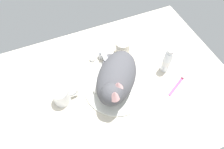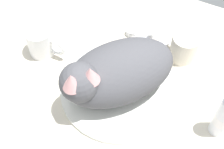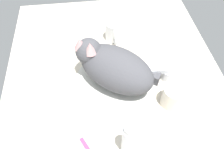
{
  "view_description": "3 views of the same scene",
  "coord_description": "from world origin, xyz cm",
  "px_view_note": "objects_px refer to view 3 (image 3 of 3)",
  "views": [
    {
      "loc": [
        -19.51,
        -41.63,
        79.55
      ],
      "look_at": [
        -1.36,
        2.06,
        7.93
      ],
      "focal_mm": 31.35,
      "sensor_mm": 36.0,
      "label": 1
    },
    {
      "loc": [
        18.02,
        -41.82,
        73.11
      ],
      "look_at": [
        -2.16,
        0.18,
        5.6
      ],
      "focal_mm": 53.08,
      "sensor_mm": 36.0,
      "label": 2
    },
    {
      "loc": [
        52.71,
        -8.12,
        69.1
      ],
      "look_at": [
        2.14,
        -1.71,
        7.92
      ],
      "focal_mm": 37.63,
      "sensor_mm": 36.0,
      "label": 3
    }
  ],
  "objects_px": {
    "cat": "(113,66)",
    "coffee_mug": "(114,31)",
    "rinse_cup": "(173,97)",
    "faucet": "(163,74)",
    "toothpaste_bottle": "(129,141)"
  },
  "relations": [
    {
      "from": "rinse_cup",
      "to": "toothpaste_bottle",
      "type": "height_order",
      "value": "toothpaste_bottle"
    },
    {
      "from": "rinse_cup",
      "to": "faucet",
      "type": "bearing_deg",
      "value": -177.91
    },
    {
      "from": "cat",
      "to": "toothpaste_bottle",
      "type": "relative_size",
      "value": 2.22
    },
    {
      "from": "faucet",
      "to": "coffee_mug",
      "type": "bearing_deg",
      "value": -148.78
    },
    {
      "from": "rinse_cup",
      "to": "coffee_mug",
      "type": "bearing_deg",
      "value": -156.74
    },
    {
      "from": "cat",
      "to": "coffee_mug",
      "type": "distance_m",
      "value": 0.24
    },
    {
      "from": "cat",
      "to": "rinse_cup",
      "type": "xyz_separation_m",
      "value": [
        0.12,
        0.19,
        -0.05
      ]
    },
    {
      "from": "faucet",
      "to": "coffee_mug",
      "type": "xyz_separation_m",
      "value": [
        -0.25,
        -0.15,
        0.02
      ]
    },
    {
      "from": "cat",
      "to": "faucet",
      "type": "bearing_deg",
      "value": 87.23
    },
    {
      "from": "coffee_mug",
      "to": "toothpaste_bottle",
      "type": "xyz_separation_m",
      "value": [
        0.5,
        -0.02,
        0.03
      ]
    },
    {
      "from": "faucet",
      "to": "toothpaste_bottle",
      "type": "height_order",
      "value": "toothpaste_bottle"
    },
    {
      "from": "faucet",
      "to": "rinse_cup",
      "type": "height_order",
      "value": "rinse_cup"
    },
    {
      "from": "cat",
      "to": "toothpaste_bottle",
      "type": "bearing_deg",
      "value": 2.31
    },
    {
      "from": "coffee_mug",
      "to": "rinse_cup",
      "type": "xyz_separation_m",
      "value": [
        0.36,
        0.15,
        -0.0
      ]
    },
    {
      "from": "faucet",
      "to": "cat",
      "type": "relative_size",
      "value": 0.4
    }
  ]
}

